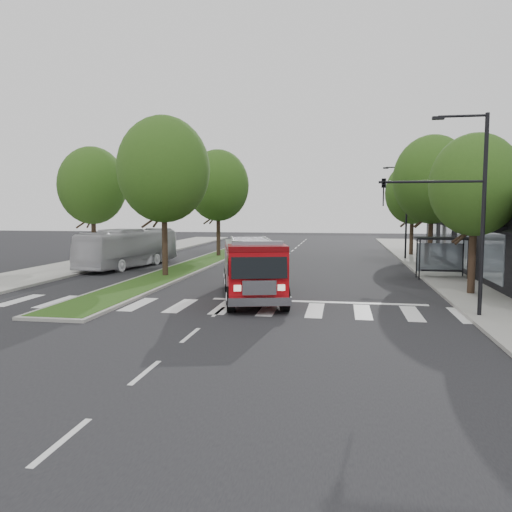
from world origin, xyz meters
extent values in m
plane|color=black|center=(0.00, 0.00, 0.00)|extent=(140.00, 140.00, 0.00)
cube|color=gray|center=(12.50, 10.00, 0.07)|extent=(5.00, 80.00, 0.15)
cube|color=gray|center=(-14.50, 10.00, 0.07)|extent=(5.00, 80.00, 0.15)
cube|color=gray|center=(-6.00, 18.00, 0.07)|extent=(3.00, 50.00, 0.14)
cube|color=#1F4413|center=(-6.00, 18.00, 0.14)|extent=(2.60, 49.50, 0.02)
cylinder|color=black|center=(9.80, 7.40, 1.25)|extent=(0.08, 0.08, 2.50)
cylinder|color=black|center=(12.60, 7.40, 1.25)|extent=(0.08, 0.08, 2.50)
cylinder|color=black|center=(9.80, 8.60, 1.25)|extent=(0.08, 0.08, 2.50)
cylinder|color=black|center=(12.60, 8.60, 1.25)|extent=(0.08, 0.08, 2.50)
cube|color=black|center=(11.20, 8.00, 2.55)|extent=(3.20, 1.60, 0.12)
cube|color=#8C99A5|center=(11.20, 8.70, 1.30)|extent=(2.80, 0.04, 1.80)
cube|color=black|center=(11.20, 8.00, 0.55)|extent=(2.40, 0.40, 0.08)
cylinder|color=black|center=(11.50, 2.00, 1.87)|extent=(0.36, 0.36, 3.74)
ellipsoid|color=#14330E|center=(11.50, 2.00, 5.53)|extent=(4.40, 4.40, 5.06)
cylinder|color=black|center=(11.50, 14.00, 2.20)|extent=(0.36, 0.36, 4.40)
ellipsoid|color=#14330E|center=(11.50, 14.00, 6.50)|extent=(5.60, 5.60, 6.44)
cylinder|color=black|center=(11.50, 24.00, 1.98)|extent=(0.36, 0.36, 3.96)
ellipsoid|color=#14330E|center=(11.50, 24.00, 5.85)|extent=(5.00, 5.00, 5.75)
cylinder|color=black|center=(-6.00, 6.00, 2.31)|extent=(0.36, 0.36, 4.62)
ellipsoid|color=#14330E|center=(-6.00, 6.00, 6.83)|extent=(5.80, 5.80, 6.67)
cylinder|color=black|center=(-6.00, 20.00, 2.20)|extent=(0.36, 0.36, 4.40)
ellipsoid|color=#14330E|center=(-6.00, 20.00, 6.50)|extent=(5.60, 5.60, 6.44)
cylinder|color=black|center=(-14.00, 12.00, 2.09)|extent=(0.36, 0.36, 4.18)
ellipsoid|color=#14330E|center=(-14.00, 12.00, 6.17)|extent=(5.20, 5.20, 5.98)
cylinder|color=black|center=(10.50, -3.50, 4.00)|extent=(0.16, 0.16, 8.00)
cylinder|color=black|center=(9.60, -3.50, 7.90)|extent=(1.80, 0.10, 0.10)
cube|color=black|center=(8.70, -3.50, 7.85)|extent=(0.45, 0.20, 0.12)
cylinder|color=black|center=(8.50, -3.50, 5.40)|extent=(4.00, 0.10, 0.10)
imported|color=black|center=(6.70, -3.50, 5.00)|extent=(0.18, 0.22, 1.10)
cylinder|color=black|center=(10.50, 20.00, 4.00)|extent=(0.16, 0.16, 8.00)
cylinder|color=black|center=(9.60, 20.00, 7.90)|extent=(1.80, 0.10, 0.10)
cube|color=black|center=(8.70, 20.00, 7.85)|extent=(0.45, 0.20, 0.12)
cube|color=#670509|center=(0.79, -0.38, 0.50)|extent=(4.46, 8.71, 0.25)
cube|color=#9F080E|center=(0.60, 0.39, 1.54)|extent=(3.97, 6.78, 1.99)
cube|color=#9F080E|center=(1.55, -3.37, 1.54)|extent=(2.85, 2.35, 2.09)
cube|color=#B2B2B7|center=(0.60, 0.39, 2.59)|extent=(3.97, 6.78, 0.12)
cylinder|color=#B2B2B7|center=(-0.27, 0.17, 2.79)|extent=(1.56, 5.81, 0.10)
cylinder|color=#B2B2B7|center=(1.47, 0.61, 2.79)|extent=(1.56, 5.81, 0.10)
cube|color=silver|center=(1.83, -4.48, 0.60)|extent=(2.59, 0.97, 0.35)
cube|color=#8C99A5|center=(1.55, -3.37, 2.89)|extent=(2.21, 0.87, 0.18)
cylinder|color=black|center=(0.52, -3.94, 0.55)|extent=(0.61, 1.15, 1.09)
cylinder|color=black|center=(2.73, -3.38, 0.55)|extent=(0.61, 1.15, 1.09)
cylinder|color=black|center=(-0.51, 0.11, 0.55)|extent=(0.61, 1.15, 1.09)
cylinder|color=black|center=(1.71, 0.67, 0.55)|extent=(0.61, 1.15, 1.09)
cylinder|color=black|center=(-1.10, 2.42, 0.55)|extent=(0.61, 1.15, 1.09)
cylinder|color=black|center=(1.12, 2.98, 0.55)|extent=(0.61, 1.15, 1.09)
imported|color=#BCBCC1|center=(-10.60, 10.95, 1.44)|extent=(4.09, 10.61, 2.89)
camera|label=1|loc=(5.06, -24.17, 4.30)|focal=35.00mm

